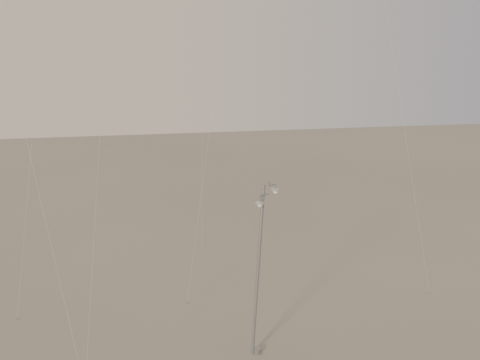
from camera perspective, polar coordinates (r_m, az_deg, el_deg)
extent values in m
plane|color=gray|center=(32.59, -3.49, -17.64)|extent=(160.00, 160.00, 0.00)
cylinder|color=#93969B|center=(32.21, 1.84, -17.73)|extent=(0.44, 0.44, 0.30)
cylinder|color=#93969B|center=(29.93, 1.92, -9.80)|extent=(0.74, 0.18, 10.01)
cylinder|color=#93969B|center=(28.40, 3.11, -0.32)|extent=(0.14, 0.14, 0.18)
cylinder|color=#93969B|center=(28.61, 3.47, -0.53)|extent=(0.47, 0.30, 0.07)
cylinder|color=#93969B|center=(28.81, 3.82, -0.74)|extent=(0.06, 0.06, 0.30)
ellipsoid|color=#AFAFAB|center=(28.85, 3.82, -1.03)|extent=(0.52, 0.52, 0.18)
cylinder|color=#93969B|center=(28.37, 2.62, -1.59)|extent=(0.57, 0.31, 0.07)
cylinder|color=#93969B|center=(28.25, 2.14, -2.07)|extent=(0.06, 0.06, 0.40)
ellipsoid|color=#AFAFAB|center=(28.30, 2.14, -2.46)|extent=(0.52, 0.52, 0.18)
cylinder|color=beige|center=(36.57, -20.75, 11.27)|extent=(4.54, 5.28, 31.69)
cylinder|color=#93969B|center=(38.39, -22.66, -13.50)|extent=(0.06, 0.06, 0.10)
cylinder|color=beige|center=(29.50, -14.62, 6.44)|extent=(2.90, 7.08, 26.77)
cylinder|color=beige|center=(41.87, -1.56, 17.58)|extent=(8.42, 15.27, 39.27)
cylinder|color=#93969B|center=(37.73, -5.68, -12.90)|extent=(0.06, 0.06, 0.10)
cylinder|color=beige|center=(28.23, -21.03, 0.37)|extent=(4.91, 10.76, 21.69)
cylinder|color=beige|center=(39.34, 16.73, 7.90)|extent=(3.45, 6.03, 26.49)
cylinder|color=#93969B|center=(41.15, 19.56, -11.30)|extent=(0.06, 0.06, 0.10)
cylinder|color=beige|center=(46.62, -4.05, 9.21)|extent=(1.28, 5.60, 26.28)
cylinder|color=#93969B|center=(46.83, -4.07, -7.34)|extent=(0.06, 0.06, 0.10)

